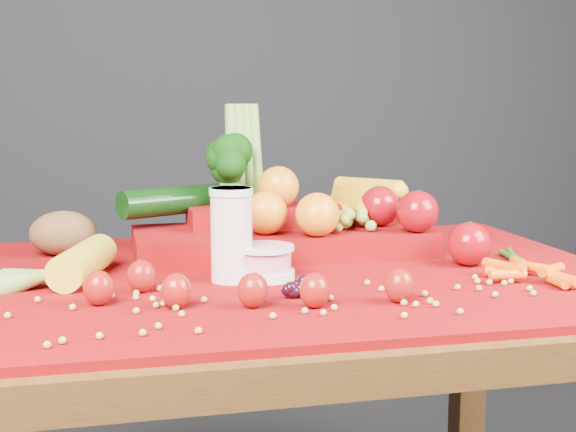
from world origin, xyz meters
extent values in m
cube|color=black|center=(0.00, 1.50, 1.25)|extent=(3.00, 0.02, 2.50)
cube|color=#311B0B|center=(0.00, 0.00, 0.72)|extent=(1.10, 0.80, 0.05)
cube|color=#311B0B|center=(0.48, 0.33, 0.35)|extent=(0.06, 0.06, 0.70)
cube|color=maroon|center=(0.00, 0.00, 0.76)|extent=(1.05, 0.75, 0.01)
cylinder|color=beige|center=(-0.10, -0.04, 0.83)|extent=(0.06, 0.06, 0.14)
cylinder|color=silver|center=(-0.10, -0.04, 0.90)|extent=(0.07, 0.07, 0.01)
cylinder|color=silver|center=(-0.05, -0.04, 0.77)|extent=(0.10, 0.10, 0.01)
cylinder|color=pink|center=(-0.05, -0.04, 0.79)|extent=(0.08, 0.08, 0.04)
cylinder|color=silver|center=(-0.05, -0.04, 0.81)|extent=(0.09, 0.09, 0.01)
ellipsoid|color=maroon|center=(-0.24, -0.08, 0.79)|extent=(0.04, 0.04, 0.05)
cone|color=#10490D|center=(-0.24, -0.08, 0.81)|extent=(0.03, 0.03, 0.01)
ellipsoid|color=maroon|center=(-0.30, -0.14, 0.79)|extent=(0.04, 0.04, 0.05)
cone|color=#10490D|center=(-0.30, -0.14, 0.81)|extent=(0.03, 0.03, 0.01)
ellipsoid|color=maroon|center=(-0.20, -0.18, 0.79)|extent=(0.04, 0.04, 0.05)
cone|color=#10490D|center=(-0.20, -0.18, 0.81)|extent=(0.03, 0.03, 0.01)
ellipsoid|color=maroon|center=(-0.10, -0.20, 0.79)|extent=(0.04, 0.04, 0.05)
cone|color=#10490D|center=(-0.10, -0.20, 0.81)|extent=(0.03, 0.03, 0.01)
ellipsoid|color=maroon|center=(-0.02, -0.22, 0.79)|extent=(0.04, 0.04, 0.05)
cone|color=#10490D|center=(-0.02, -0.22, 0.81)|extent=(0.03, 0.03, 0.01)
ellipsoid|color=maroon|center=(0.10, -0.22, 0.79)|extent=(0.04, 0.04, 0.05)
cone|color=#10490D|center=(0.10, -0.22, 0.81)|extent=(0.03, 0.03, 0.01)
cylinder|color=yellow|center=(-0.32, 0.02, 0.79)|extent=(0.11, 0.19, 0.06)
ellipsoid|color=brown|center=(-0.36, 0.22, 0.80)|extent=(0.12, 0.08, 0.08)
cube|color=maroon|center=(0.02, 0.15, 0.78)|extent=(0.52, 0.22, 0.04)
cube|color=maroon|center=(0.00, 0.20, 0.82)|extent=(0.28, 0.12, 0.03)
sphere|color=#890008|center=(0.24, 0.06, 0.84)|extent=(0.07, 0.07, 0.07)
sphere|color=#890008|center=(0.30, -0.02, 0.80)|extent=(0.07, 0.07, 0.07)
sphere|color=#890008|center=(0.20, 0.14, 0.84)|extent=(0.07, 0.07, 0.07)
sphere|color=#CE5B15|center=(-0.02, 0.10, 0.84)|extent=(0.07, 0.07, 0.07)
sphere|color=#CE5B15|center=(0.06, 0.06, 0.84)|extent=(0.07, 0.07, 0.07)
sphere|color=#CE5B15|center=(0.02, 0.18, 0.88)|extent=(0.07, 0.07, 0.07)
cylinder|color=gold|center=(0.15, 0.22, 0.82)|extent=(0.06, 0.17, 0.04)
cylinder|color=gold|center=(0.17, 0.22, 0.84)|extent=(0.04, 0.16, 0.04)
cylinder|color=gold|center=(0.19, 0.22, 0.85)|extent=(0.07, 0.17, 0.04)
cylinder|color=gold|center=(0.21, 0.22, 0.87)|extent=(0.10, 0.16, 0.04)
cylinder|color=#3F662D|center=(-0.06, 0.20, 0.86)|extent=(0.04, 0.04, 0.04)
cylinder|color=olive|center=(-0.06, 0.24, 0.92)|extent=(0.03, 0.06, 0.22)
cylinder|color=olive|center=(-0.04, 0.24, 0.92)|extent=(0.02, 0.06, 0.22)
cylinder|color=olive|center=(-0.02, 0.24, 0.92)|extent=(0.02, 0.06, 0.22)
cylinder|color=olive|center=(-0.01, 0.24, 0.92)|extent=(0.03, 0.06, 0.22)
cylinder|color=black|center=(-0.14, 0.24, 0.85)|extent=(0.26, 0.16, 0.05)
camera|label=1|loc=(-0.29, -1.22, 1.04)|focal=50.00mm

